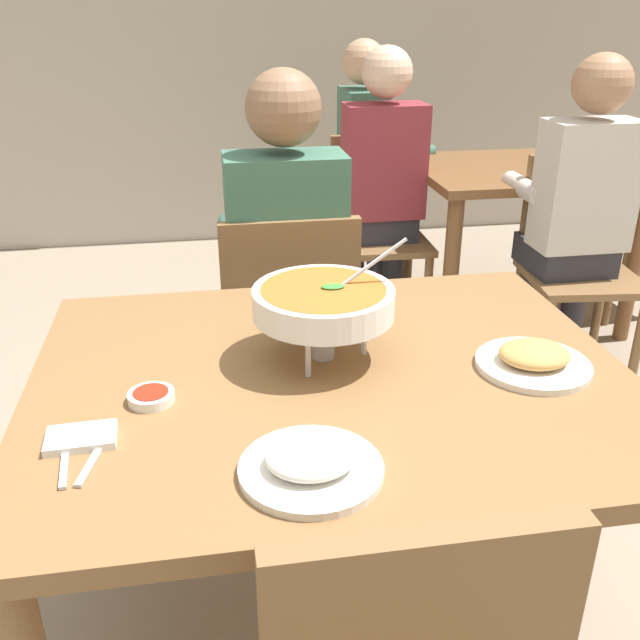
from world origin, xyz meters
name	(u,v)px	position (x,y,z in m)	size (l,w,h in m)	color
ground_plane	(330,636)	(0.00, 0.00, 0.00)	(16.00, 16.00, 0.00)	gray
dining_table_main	(332,415)	(0.00, 0.00, 0.66)	(1.24, 0.99, 0.77)	brown
chair_diner_main	(288,327)	(0.00, 0.78, 0.51)	(0.44, 0.44, 0.90)	brown
diner_main	(285,255)	(0.00, 0.81, 0.75)	(0.40, 0.45, 1.31)	#2D2D38
curry_bowl	(324,303)	(-0.01, 0.07, 0.90)	(0.33, 0.30, 0.26)	silver
rice_plate	(311,463)	(-0.10, -0.34, 0.79)	(0.24, 0.24, 0.06)	white
appetizer_plate	(534,359)	(0.42, -0.06, 0.79)	(0.24, 0.24, 0.06)	white
sauce_dish	(151,396)	(-0.37, -0.06, 0.78)	(0.09, 0.09, 0.02)	white
napkin_folded	(81,438)	(-0.48, -0.18, 0.78)	(0.12, 0.08, 0.02)	white
fork_utensil	(65,458)	(-0.50, -0.23, 0.77)	(0.01, 0.17, 0.01)	silver
spoon_utensil	(96,455)	(-0.45, -0.23, 0.77)	(0.01, 0.17, 0.01)	silver
dining_table_far	(519,195)	(1.24, 1.81, 0.63)	(1.00, 0.80, 0.77)	brown
chair_bg_left	(576,253)	(1.29, 1.31, 0.51)	(0.49, 0.49, 0.90)	brown
chair_bg_middle	(376,221)	(0.57, 1.90, 0.51)	(0.45, 0.45, 0.90)	brown
chair_bg_right	(376,198)	(0.67, 2.32, 0.51)	(0.48, 0.48, 0.90)	brown
patron_bg_left	(578,202)	(1.23, 1.26, 0.75)	(0.40, 0.45, 1.31)	#2D2D38
patron_bg_middle	(381,176)	(0.57, 1.83, 0.75)	(0.40, 0.45, 1.31)	#2D2D38
patron_bg_right	(369,153)	(0.63, 2.35, 0.75)	(0.45, 0.40, 1.31)	#2D2D38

